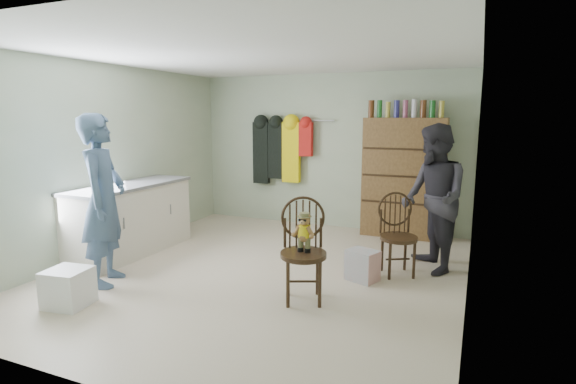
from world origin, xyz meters
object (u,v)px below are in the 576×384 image
at_px(chair_far, 397,231).
at_px(chair_front, 303,242).
at_px(dresser, 403,177).
at_px(counter, 131,219).

bearing_deg(chair_far, chair_front, -151.23).
height_order(chair_front, dresser, dresser).
relative_size(counter, chair_far, 1.95).
relative_size(chair_far, dresser, 0.46).
bearing_deg(chair_far, dresser, 68.77).
relative_size(chair_front, chair_far, 1.08).
relative_size(chair_front, dresser, 0.50).
height_order(chair_far, dresser, dresser).
bearing_deg(dresser, chair_front, -100.38).
height_order(counter, dresser, dresser).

